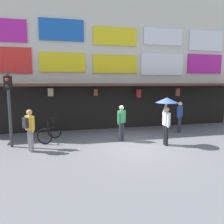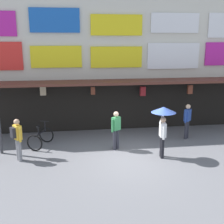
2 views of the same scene
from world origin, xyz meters
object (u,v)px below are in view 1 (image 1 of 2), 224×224
bicycle_parked (50,133)px  pedestrian_in_red (121,121)px  pedestrian_with_umbrella (167,108)px  pedestrian_in_white (180,115)px  traffic_light_near (9,97)px  pedestrian_in_blue (29,127)px

bicycle_parked → pedestrian_in_red: pedestrian_in_red is taller
pedestrian_with_umbrella → pedestrian_in_red: bearing=146.7°
pedestrian_in_white → pedestrian_in_red: bearing=-165.5°
pedestrian_in_red → traffic_light_near: bearing=177.4°
pedestrian_in_white → pedestrian_in_red: size_ratio=1.00×
pedestrian_in_white → traffic_light_near: bearing=-175.2°
bicycle_parked → traffic_light_near: bearing=-159.5°
traffic_light_near → pedestrian_with_umbrella: bearing=-11.6°
traffic_light_near → pedestrian_with_umbrella: 6.62m
bicycle_parked → pedestrian_with_umbrella: pedestrian_with_umbrella is taller
bicycle_parked → pedestrian_in_blue: 1.72m
pedestrian_in_blue → pedestrian_with_umbrella: pedestrian_with_umbrella is taller
pedestrian_in_blue → pedestrian_in_white: same height
pedestrian_in_blue → pedestrian_in_white: bearing=11.8°
pedestrian_in_red → pedestrian_in_blue: bearing=-170.6°
pedestrian_in_blue → traffic_light_near: bearing=134.2°
pedestrian_in_white → pedestrian_with_umbrella: bearing=-132.6°
pedestrian_with_umbrella → pedestrian_in_white: size_ratio=1.24×
bicycle_parked → pedestrian_in_white: size_ratio=0.80×
traffic_light_near → pedestrian_in_blue: traffic_light_near is taller
bicycle_parked → pedestrian_in_white: pedestrian_in_white is taller
traffic_light_near → pedestrian_with_umbrella: size_ratio=1.54×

